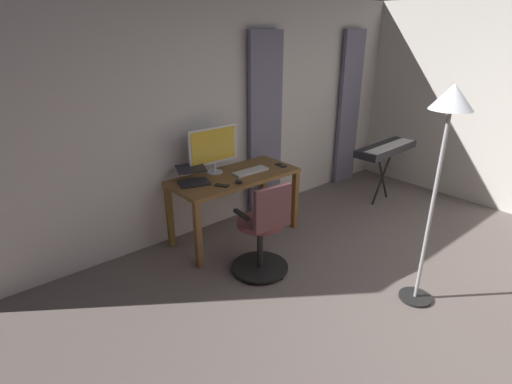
# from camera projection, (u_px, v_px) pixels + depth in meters

# --- Properties ---
(ground_plane) EXTENTS (7.91, 7.91, 0.00)m
(ground_plane) POSITION_uv_depth(u_px,v_px,m) (474.00, 354.00, 2.93)
(ground_plane) COLOR #6B5E59
(back_room_partition) EXTENTS (5.76, 0.10, 2.58)m
(back_room_partition) POSITION_uv_depth(u_px,v_px,m) (226.00, 115.00, 4.58)
(back_room_partition) COLOR silver
(back_room_partition) RESTS_ON ground
(curtain_left_panel) EXTENTS (0.43, 0.06, 2.21)m
(curtain_left_panel) POSITION_uv_depth(u_px,v_px,m) (349.00, 110.00, 5.86)
(curtain_left_panel) COLOR slate
(curtain_left_panel) RESTS_ON ground
(curtain_right_panel) EXTENTS (0.50, 0.06, 2.21)m
(curtain_right_panel) POSITION_uv_depth(u_px,v_px,m) (265.00, 126.00, 4.88)
(curtain_right_panel) COLOR slate
(curtain_right_panel) RESTS_ON ground
(desk) EXTENTS (1.42, 0.64, 0.75)m
(desk) POSITION_uv_depth(u_px,v_px,m) (235.00, 184.00, 4.35)
(desk) COLOR brown
(desk) RESTS_ON ground
(office_chair) EXTENTS (0.56, 0.56, 0.96)m
(office_chair) POSITION_uv_depth(u_px,v_px,m) (263.00, 232.00, 3.73)
(office_chair) COLOR black
(office_chair) RESTS_ON ground
(computer_monitor) EXTENTS (0.61, 0.18, 0.51)m
(computer_monitor) POSITION_uv_depth(u_px,v_px,m) (213.00, 147.00, 4.27)
(computer_monitor) COLOR silver
(computer_monitor) RESTS_ON desk
(computer_keyboard) EXTENTS (0.42, 0.14, 0.02)m
(computer_keyboard) POSITION_uv_depth(u_px,v_px,m) (251.00, 171.00, 4.38)
(computer_keyboard) COLOR silver
(computer_keyboard) RESTS_ON desk
(laptop) EXTENTS (0.38, 0.40, 0.15)m
(laptop) POSITION_uv_depth(u_px,v_px,m) (193.00, 177.00, 4.08)
(laptop) COLOR #232328
(laptop) RESTS_ON desk
(computer_mouse) EXTENTS (0.06, 0.10, 0.04)m
(computer_mouse) POSITION_uv_depth(u_px,v_px,m) (239.00, 182.00, 4.07)
(computer_mouse) COLOR #232328
(computer_mouse) RESTS_ON desk
(cell_phone_by_monitor) EXTENTS (0.13, 0.16, 0.01)m
(cell_phone_by_monitor) POSITION_uv_depth(u_px,v_px,m) (222.00, 185.00, 4.01)
(cell_phone_by_monitor) COLOR black
(cell_phone_by_monitor) RESTS_ON desk
(cell_phone_face_up) EXTENTS (0.08, 0.15, 0.01)m
(cell_phone_face_up) POSITION_uv_depth(u_px,v_px,m) (281.00, 165.00, 4.59)
(cell_phone_face_up) COLOR black
(cell_phone_face_up) RESTS_ON desk
(piano_keyboard) EXTENTS (1.06, 0.38, 0.81)m
(piano_keyboard) POSITION_uv_depth(u_px,v_px,m) (386.00, 150.00, 5.23)
(piano_keyboard) COLOR black
(piano_keyboard) RESTS_ON ground
(floor_lamp) EXTENTS (0.31, 0.31, 1.87)m
(floor_lamp) POSITION_uv_depth(u_px,v_px,m) (447.00, 126.00, 2.93)
(floor_lamp) COLOR black
(floor_lamp) RESTS_ON ground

